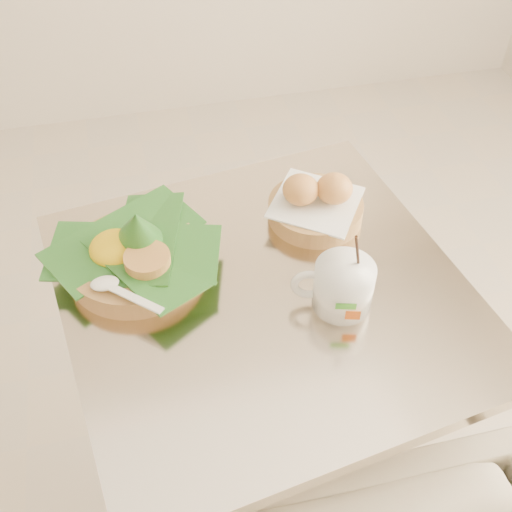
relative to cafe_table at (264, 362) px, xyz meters
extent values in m
plane|color=#C0B29B|center=(-0.15, 0.01, -0.53)|extent=(3.60, 3.60, 0.00)
cylinder|color=gray|center=(0.00, 0.00, -0.52)|extent=(0.44, 0.44, 0.03)
cylinder|color=gray|center=(0.00, 0.00, -0.16)|extent=(0.07, 0.07, 0.69)
cube|color=beige|center=(0.00, 0.00, 0.21)|extent=(0.80, 0.80, 0.03)
cylinder|color=tan|center=(-0.22, 0.10, 0.24)|extent=(0.25, 0.25, 0.04)
cone|color=#19571E|center=(-0.20, 0.11, 0.31)|extent=(0.10, 0.13, 0.13)
ellipsoid|color=yellow|center=(-0.25, 0.12, 0.27)|extent=(0.09, 0.09, 0.05)
cylinder|color=#CC9347|center=(-0.20, 0.07, 0.28)|extent=(0.08, 0.08, 0.02)
cylinder|color=tan|center=(0.14, 0.17, 0.24)|extent=(0.19, 0.19, 0.04)
cube|color=white|center=(0.14, 0.17, 0.26)|extent=(0.22, 0.22, 0.01)
ellipsoid|color=#BC6C2B|center=(0.11, 0.18, 0.29)|extent=(0.07, 0.07, 0.06)
ellipsoid|color=#BC6C2B|center=(0.18, 0.16, 0.29)|extent=(0.07, 0.07, 0.06)
cylinder|color=white|center=(0.12, -0.06, 0.27)|extent=(0.10, 0.10, 0.09)
torus|color=white|center=(0.07, -0.04, 0.27)|extent=(0.07, 0.03, 0.06)
cylinder|color=#512B17|center=(0.12, -0.06, 0.31)|extent=(0.09, 0.09, 0.01)
cylinder|color=black|center=(0.14, -0.06, 0.33)|extent=(0.04, 0.04, 0.13)
cube|color=green|center=(0.11, -0.11, 0.27)|extent=(0.03, 0.01, 0.01)
cube|color=orange|center=(0.12, -0.11, 0.25)|extent=(0.02, 0.01, 0.02)
camera|label=1|loc=(-0.19, -0.73, 1.08)|focal=45.00mm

